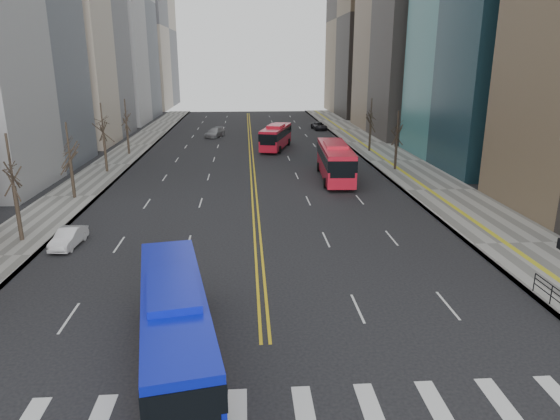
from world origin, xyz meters
name	(u,v)px	position (x,y,z in m)	size (l,w,h in m)	color
sidewalk_right	(395,161)	(17.50, 45.00, 0.07)	(7.00, 130.00, 0.15)	slate
sidewalk_left	(112,165)	(-16.50, 45.00, 0.07)	(5.00, 130.00, 0.15)	slate
centerline	(251,149)	(0.00, 55.00, 0.01)	(0.55, 100.00, 0.01)	gold
street_trees	(178,136)	(-7.18, 34.55, 4.87)	(35.20, 47.20, 7.60)	#2D231B
blue_bus	(175,322)	(-3.66, 4.00, 1.79)	(4.60, 11.98, 3.42)	#0C18B6
red_bus_near	(335,159)	(8.48, 36.15, 2.09)	(3.50, 12.04, 3.76)	red
red_bus_far	(276,135)	(3.52, 55.21, 1.88)	(5.16, 10.87, 3.38)	red
car_white	(69,238)	(-12.50, 17.87, 0.61)	(1.29, 3.70, 1.22)	silver
car_dark_mid	(328,163)	(8.76, 41.90, 0.62)	(1.46, 3.62, 1.23)	black
car_silver	(215,132)	(-5.61, 67.32, 0.72)	(2.03, 4.99, 1.45)	gray
car_dark_far	(319,126)	(12.50, 75.13, 0.65)	(2.15, 4.66, 1.29)	black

